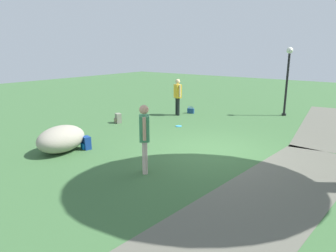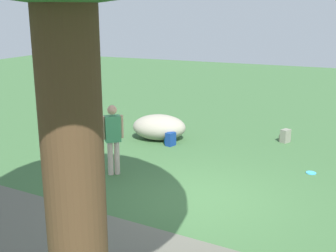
{
  "view_description": "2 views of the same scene",
  "coord_description": "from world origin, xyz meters",
  "px_view_note": "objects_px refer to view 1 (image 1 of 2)",
  "views": [
    {
      "loc": [
        7.82,
        4.19,
        3.02
      ],
      "look_at": [
        1.95,
        -0.19,
        1.18
      ],
      "focal_mm": 32.93,
      "sensor_mm": 36.0,
      "label": 1
    },
    {
      "loc": [
        -2.84,
        7.91,
        3.87
      ],
      "look_at": [
        0.87,
        -0.42,
        1.42
      ],
      "focal_mm": 46.26,
      "sensor_mm": 36.0,
      "label": 2
    }
  ],
  "objects_px": {
    "spare_backpack_on_lawn": "(118,118)",
    "lawn_boulder": "(61,139)",
    "woman_with_handbag": "(178,94)",
    "frisbee_on_grass": "(179,126)",
    "handbag_on_grass": "(191,110)",
    "man_near_boulder": "(144,134)",
    "backpack_by_boulder": "(86,143)",
    "lamp_post": "(288,74)"
  },
  "relations": [
    {
      "from": "lamp_post",
      "to": "handbag_on_grass",
      "type": "height_order",
      "value": "lamp_post"
    },
    {
      "from": "lawn_boulder",
      "to": "handbag_on_grass",
      "type": "bearing_deg",
      "value": 179.31
    },
    {
      "from": "spare_backpack_on_lawn",
      "to": "handbag_on_grass",
      "type": "bearing_deg",
      "value": 158.65
    },
    {
      "from": "spare_backpack_on_lawn",
      "to": "frisbee_on_grass",
      "type": "bearing_deg",
      "value": 113.52
    },
    {
      "from": "lawn_boulder",
      "to": "frisbee_on_grass",
      "type": "xyz_separation_m",
      "value": [
        -4.63,
        1.09,
        -0.38
      ]
    },
    {
      "from": "handbag_on_grass",
      "to": "backpack_by_boulder",
      "type": "height_order",
      "value": "backpack_by_boulder"
    },
    {
      "from": "spare_backpack_on_lawn",
      "to": "lawn_boulder",
      "type": "bearing_deg",
      "value": 19.56
    },
    {
      "from": "lawn_boulder",
      "to": "man_near_boulder",
      "type": "distance_m",
      "value": 3.18
    },
    {
      "from": "handbag_on_grass",
      "to": "backpack_by_boulder",
      "type": "bearing_deg",
      "value": 3.07
    },
    {
      "from": "man_near_boulder",
      "to": "backpack_by_boulder",
      "type": "bearing_deg",
      "value": -96.84
    },
    {
      "from": "lamp_post",
      "to": "woman_with_handbag",
      "type": "xyz_separation_m",
      "value": [
        2.9,
        -4.02,
        -0.96
      ]
    },
    {
      "from": "lawn_boulder",
      "to": "woman_with_handbag",
      "type": "xyz_separation_m",
      "value": [
        -6.37,
        -0.19,
        0.58
      ]
    },
    {
      "from": "lamp_post",
      "to": "handbag_on_grass",
      "type": "distance_m",
      "value": 4.69
    },
    {
      "from": "handbag_on_grass",
      "to": "spare_backpack_on_lawn",
      "type": "distance_m",
      "value": 3.75
    },
    {
      "from": "lamp_post",
      "to": "lawn_boulder",
      "type": "relative_size",
      "value": 1.67
    },
    {
      "from": "backpack_by_boulder",
      "to": "spare_backpack_on_lawn",
      "type": "bearing_deg",
      "value": -150.51
    },
    {
      "from": "spare_backpack_on_lawn",
      "to": "frisbee_on_grass",
      "type": "distance_m",
      "value": 2.59
    },
    {
      "from": "lamp_post",
      "to": "backpack_by_boulder",
      "type": "height_order",
      "value": "lamp_post"
    },
    {
      "from": "man_near_boulder",
      "to": "lamp_post",
      "type": "bearing_deg",
      "value": 175.42
    },
    {
      "from": "lawn_boulder",
      "to": "frisbee_on_grass",
      "type": "height_order",
      "value": "lawn_boulder"
    },
    {
      "from": "woman_with_handbag",
      "to": "spare_backpack_on_lawn",
      "type": "distance_m",
      "value": 3.08
    },
    {
      "from": "lamp_post",
      "to": "frisbee_on_grass",
      "type": "relative_size",
      "value": 12.65
    },
    {
      "from": "backpack_by_boulder",
      "to": "spare_backpack_on_lawn",
      "type": "xyz_separation_m",
      "value": [
        -3.03,
        -1.71,
        0.0
      ]
    },
    {
      "from": "handbag_on_grass",
      "to": "frisbee_on_grass",
      "type": "bearing_deg",
      "value": 22.15
    },
    {
      "from": "spare_backpack_on_lawn",
      "to": "frisbee_on_grass",
      "type": "relative_size",
      "value": 1.64
    },
    {
      "from": "lawn_boulder",
      "to": "man_near_boulder",
      "type": "xyz_separation_m",
      "value": [
        -0.25,
        3.11,
        0.61
      ]
    },
    {
      "from": "lamp_post",
      "to": "lawn_boulder",
      "type": "bearing_deg",
      "value": -22.46
    },
    {
      "from": "lawn_boulder",
      "to": "woman_with_handbag",
      "type": "height_order",
      "value": "woman_with_handbag"
    },
    {
      "from": "handbag_on_grass",
      "to": "frisbee_on_grass",
      "type": "distance_m",
      "value": 2.66
    },
    {
      "from": "handbag_on_grass",
      "to": "lamp_post",
      "type": "bearing_deg",
      "value": 120.16
    },
    {
      "from": "man_near_boulder",
      "to": "backpack_by_boulder",
      "type": "relative_size",
      "value": 4.3
    },
    {
      "from": "woman_with_handbag",
      "to": "man_near_boulder",
      "type": "xyz_separation_m",
      "value": [
        6.12,
        3.29,
        0.03
      ]
    },
    {
      "from": "lamp_post",
      "to": "woman_with_handbag",
      "type": "bearing_deg",
      "value": -54.22
    },
    {
      "from": "lawn_boulder",
      "to": "frisbee_on_grass",
      "type": "bearing_deg",
      "value": 166.78
    },
    {
      "from": "backpack_by_boulder",
      "to": "frisbee_on_grass",
      "type": "bearing_deg",
      "value": 170.89
    },
    {
      "from": "backpack_by_boulder",
      "to": "spare_backpack_on_lawn",
      "type": "height_order",
      "value": "same"
    },
    {
      "from": "frisbee_on_grass",
      "to": "backpack_by_boulder",
      "type": "bearing_deg",
      "value": -9.11
    },
    {
      "from": "woman_with_handbag",
      "to": "spare_backpack_on_lawn",
      "type": "bearing_deg",
      "value": -21.51
    },
    {
      "from": "lawn_boulder",
      "to": "spare_backpack_on_lawn",
      "type": "height_order",
      "value": "lawn_boulder"
    },
    {
      "from": "woman_with_handbag",
      "to": "lamp_post",
      "type": "bearing_deg",
      "value": 125.78
    },
    {
      "from": "lawn_boulder",
      "to": "woman_with_handbag",
      "type": "distance_m",
      "value": 6.4
    },
    {
      "from": "handbag_on_grass",
      "to": "spare_backpack_on_lawn",
      "type": "height_order",
      "value": "spare_backpack_on_lawn"
    }
  ]
}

